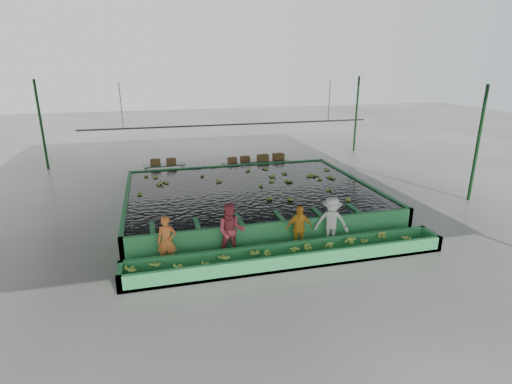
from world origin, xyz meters
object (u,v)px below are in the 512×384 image
object	(u,v)px
worker_a	(167,242)
box_stack_right	(271,160)
sorting_trough	(290,256)
box_stack_left	(163,164)
worker_c	(299,228)
worker_d	(331,222)
flotation_tank	(250,197)
packing_table_mid	(240,170)
packing_table_right	(272,167)
worker_b	(231,231)
packing_table_left	(165,173)
box_stack_mid	(239,162)

from	to	relation	value
worker_a	box_stack_right	bearing A→B (deg)	65.09
sorting_trough	box_stack_left	world-z (taller)	box_stack_left
sorting_trough	worker_c	distance (m)	1.10
worker_d	flotation_tank	bearing A→B (deg)	135.76
worker_d	packing_table_mid	bearing A→B (deg)	120.95
packing_table_right	packing_table_mid	bearing A→B (deg)	-179.80
worker_b	packing_table_left	distance (m)	9.29
worker_b	worker_a	bearing A→B (deg)	-168.76
flotation_tank	packing_table_left	world-z (taller)	packing_table_left
sorting_trough	packing_table_mid	xyz separation A→B (m)	(0.64, 9.81, 0.17)
packing_table_left	box_stack_right	xyz separation A→B (m)	(5.61, -0.12, 0.38)
worker_d	box_stack_mid	size ratio (longest dim) A/B	1.45
worker_b	box_stack_mid	bearing A→B (deg)	87.42
flotation_tank	worker_d	xyz separation A→B (m)	(1.69, -4.30, 0.41)
worker_a	worker_d	bearing A→B (deg)	8.41
packing_table_left	flotation_tank	bearing A→B (deg)	-55.78
worker_a	worker_b	size ratio (longest dim) A/B	0.87
worker_a	packing_table_mid	distance (m)	9.97
worker_d	sorting_trough	bearing A→B (deg)	-130.33
worker_c	box_stack_mid	distance (m)	9.08
worker_d	packing_table_mid	xyz separation A→B (m)	(-1.05, 9.01, -0.44)
flotation_tank	box_stack_left	xyz separation A→B (m)	(-3.32, 4.81, 0.49)
flotation_tank	worker_d	world-z (taller)	worker_d
flotation_tank	packing_table_left	size ratio (longest dim) A/B	4.86
worker_b	packing_table_left	size ratio (longest dim) A/B	0.87
sorting_trough	worker_d	size ratio (longest dim) A/B	5.84
worker_a	box_stack_left	bearing A→B (deg)	96.67
worker_c	worker_d	world-z (taller)	worker_d
flotation_tank	packing_table_mid	distance (m)	4.76
sorting_trough	packing_table_left	distance (m)	10.47
worker_d	packing_table_left	world-z (taller)	worker_d
worker_b	worker_c	world-z (taller)	worker_b
box_stack_mid	packing_table_right	bearing A→B (deg)	-2.06
flotation_tank	packing_table_mid	xyz separation A→B (m)	(0.64, 4.71, -0.03)
box_stack_left	box_stack_mid	world-z (taller)	box_stack_left
worker_b	sorting_trough	bearing A→B (deg)	-14.49
worker_a	box_stack_right	xyz separation A→B (m)	(5.93, 9.02, 0.06)
flotation_tank	packing_table_left	xyz separation A→B (m)	(-3.29, 4.84, 0.02)
flotation_tank	packing_table_left	bearing A→B (deg)	124.22
box_stack_right	packing_table_left	bearing A→B (deg)	178.78
worker_b	packing_table_right	xyz separation A→B (m)	(4.05, 9.02, -0.47)
worker_b	packing_table_right	distance (m)	9.90
sorting_trough	packing_table_right	world-z (taller)	packing_table_right
sorting_trough	packing_table_mid	distance (m)	9.83
worker_c	packing_table_left	world-z (taller)	worker_c
packing_table_left	worker_c	bearing A→B (deg)	-67.18
flotation_tank	packing_table_right	distance (m)	5.29
flotation_tank	packing_table_left	distance (m)	5.85
sorting_trough	box_stack_mid	distance (m)	9.92
packing_table_left	packing_table_mid	distance (m)	3.93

